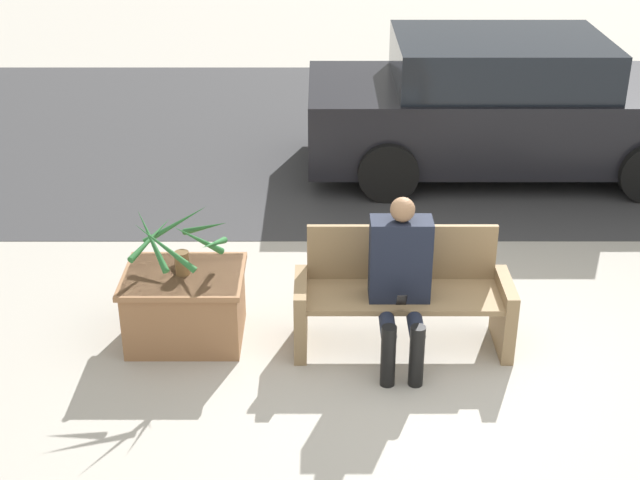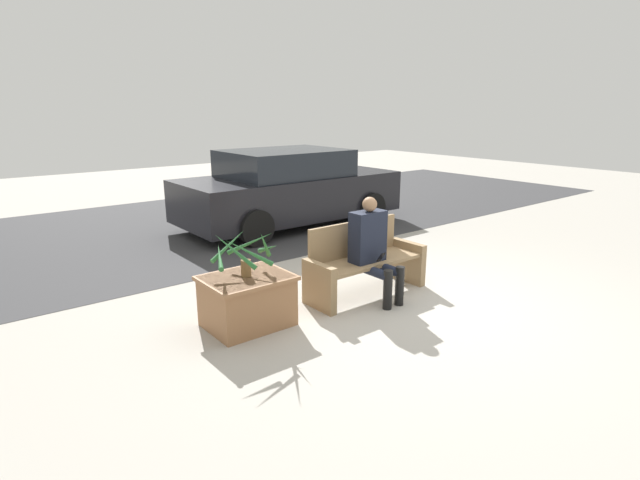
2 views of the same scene
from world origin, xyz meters
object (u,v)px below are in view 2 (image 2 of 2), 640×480
bench (364,262)px  parked_car (289,189)px  planter_box (247,299)px  potted_plant (245,252)px  person_seated (372,245)px

bench → parked_car: (1.36, 3.54, 0.31)m
planter_box → potted_plant: 0.51m
potted_plant → parked_car: bearing=49.6°
person_seated → potted_plant: 1.59m
planter_box → person_seated: bearing=-8.8°
bench → potted_plant: bearing=177.8°
bench → person_seated: size_ratio=1.29×
planter_box → bench: bearing=-2.2°
potted_plant → parked_car: size_ratio=0.17×
person_seated → parked_car: size_ratio=0.29×
planter_box → potted_plant: (-0.00, 0.00, 0.51)m
person_seated → parked_car: (1.40, 3.72, 0.05)m
person_seated → parked_car: 3.98m
person_seated → planter_box: size_ratio=1.39×
planter_box → parked_car: bearing=49.6°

